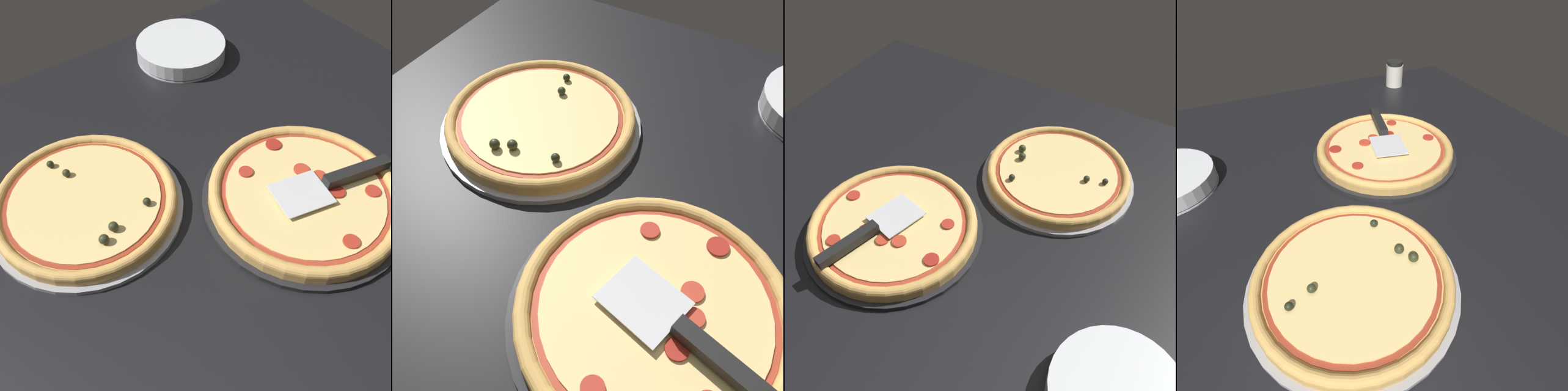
{
  "view_description": "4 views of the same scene",
  "coord_description": "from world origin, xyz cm",
  "views": [
    {
      "loc": [
        -38.23,
        41.71,
        67.82
      ],
      "look_at": [
        4.22,
        9.75,
        3.0
      ],
      "focal_mm": 42.0,
      "sensor_mm": 36.0,
      "label": 1
    },
    {
      "loc": [
        -33.81,
        -12.6,
        56.39
      ],
      "look_at": [
        4.22,
        9.75,
        3.0
      ],
      "focal_mm": 42.0,
      "sensor_mm": 36.0,
      "label": 2
    },
    {
      "loc": [
        40.65,
        -51.23,
        76.8
      ],
      "look_at": [
        4.22,
        9.75,
        3.0
      ],
      "focal_mm": 42.0,
      "sensor_mm": 36.0,
      "label": 3
    },
    {
      "loc": [
        25.78,
        54.36,
        46.18
      ],
      "look_at": [
        4.22,
        9.75,
        3.0
      ],
      "focal_mm": 28.0,
      "sensor_mm": 36.0,
      "label": 4
    }
  ],
  "objects": [
    {
      "name": "pizza_front",
      "position": [
        -7.39,
        -6.84,
        2.45
      ],
      "size": [
        35.86,
        35.86,
        2.93
      ],
      "color": "tan",
      "rests_on": "pizza_pan_front"
    },
    {
      "name": "serving_spatula",
      "position": [
        -9.81,
        -13.94,
        4.71
      ],
      "size": [
        10.89,
        24.23,
        2.0
      ],
      "color": "silver",
      "rests_on": "pizza_front"
    },
    {
      "name": "pizza_pan_back",
      "position": [
        15.83,
        26.33,
        0.5
      ],
      "size": [
        36.01,
        36.01,
        1.0
      ],
      "primitive_type": "cylinder",
      "color": "#939399",
      "rests_on": "ground_plane"
    },
    {
      "name": "ground_plane",
      "position": [
        0.0,
        0.0,
        -1.8
      ],
      "size": [
        122.25,
        123.41,
        3.6
      ],
      "primitive_type": "cube",
      "color": "black"
    },
    {
      "name": "pizza_pan_front",
      "position": [
        -7.39,
        -6.83,
        0.5
      ],
      "size": [
        38.14,
        38.14,
        1.0
      ],
      "primitive_type": "cylinder",
      "color": "black",
      "rests_on": "ground_plane"
    },
    {
      "name": "pizza_back",
      "position": [
        15.81,
        26.33,
        2.28
      ],
      "size": [
        33.85,
        33.85,
        3.78
      ],
      "color": "tan",
      "rests_on": "pizza_pan_back"
    }
  ]
}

